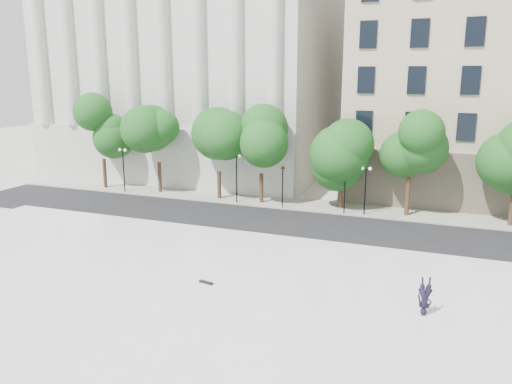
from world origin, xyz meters
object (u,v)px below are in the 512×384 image
Objects in this scene: person_lying at (424,310)px; skateboard at (206,282)px; traffic_light_west at (283,166)px; traffic_light_east at (346,171)px.

skateboard is at bearing 169.79° from person_lying.
traffic_light_west is 2.33× the size of person_lying.
traffic_light_west reaches higher than traffic_light_east.
traffic_light_east is 2.30× the size of person_lying.
skateboard is (-10.82, -0.36, -0.20)m from person_lying.
traffic_light_west is 5.29m from traffic_light_east.
person_lying is at bearing -54.18° from traffic_light_west.
traffic_light_east reaches higher than skateboard.
traffic_light_west is at bearing 106.67° from skateboard.
person_lying reaches higher than skateboard.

